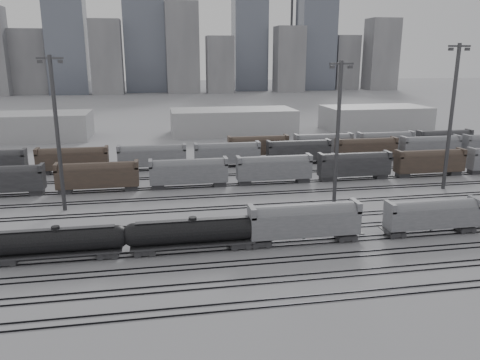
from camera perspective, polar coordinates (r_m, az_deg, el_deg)
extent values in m
plane|color=#A2A3A7|center=(63.08, 4.22, -8.27)|extent=(900.00, 900.00, 0.00)
cube|color=black|center=(50.39, 8.48, -14.61)|extent=(220.00, 0.07, 0.16)
cube|color=black|center=(51.58, 7.97, -13.85)|extent=(220.00, 0.07, 0.16)
cube|color=black|center=(54.57, 6.79, -12.11)|extent=(220.00, 0.07, 0.16)
cube|color=black|center=(55.80, 6.36, -11.46)|extent=(220.00, 0.07, 0.16)
cube|color=black|center=(58.89, 5.37, -9.96)|extent=(220.00, 0.07, 0.16)
cube|color=black|center=(60.14, 5.00, -9.40)|extent=(220.00, 0.07, 0.16)
cube|color=black|center=(63.30, 4.16, -8.10)|extent=(220.00, 0.07, 0.16)
cube|color=black|center=(64.58, 3.84, -7.62)|extent=(220.00, 0.07, 0.16)
cube|color=black|center=(67.79, 3.11, -6.49)|extent=(220.00, 0.07, 0.16)
cube|color=black|center=(69.09, 2.84, -6.06)|extent=(220.00, 0.07, 0.16)
cube|color=black|center=(72.35, 2.21, -5.07)|extent=(220.00, 0.07, 0.16)
cube|color=black|center=(73.67, 1.97, -4.70)|extent=(220.00, 0.07, 0.16)
cube|color=black|center=(78.82, 1.12, -3.37)|extent=(220.00, 0.07, 0.16)
cube|color=black|center=(80.16, 0.92, -3.05)|extent=(220.00, 0.07, 0.16)
cube|color=black|center=(85.38, 0.20, -1.92)|extent=(220.00, 0.07, 0.16)
cube|color=black|center=(86.73, 0.03, -1.65)|extent=(220.00, 0.07, 0.16)
cube|color=black|center=(92.00, -0.59, -0.68)|extent=(220.00, 0.07, 0.16)
cube|color=black|center=(93.37, -0.73, -0.45)|extent=(220.00, 0.07, 0.16)
cube|color=black|center=(99.63, -1.35, 0.53)|extent=(220.00, 0.07, 0.16)
cube|color=black|center=(101.01, -1.48, 0.73)|extent=(220.00, 0.07, 0.16)
cube|color=black|center=(107.32, -2.01, 1.57)|extent=(220.00, 0.07, 0.16)
cube|color=black|center=(108.70, -2.12, 1.74)|extent=(220.00, 0.07, 0.16)
cube|color=black|center=(115.05, -2.59, 2.47)|extent=(220.00, 0.07, 0.16)
cube|color=black|center=(116.44, -2.68, 2.62)|extent=(220.00, 0.07, 0.16)
cube|color=#27272A|center=(64.82, -26.55, -8.70)|extent=(2.62, 2.11, 0.70)
cube|color=#27272A|center=(62.39, -15.75, -8.53)|extent=(2.62, 2.11, 0.70)
cube|color=#27272A|center=(63.14, -21.30, -8.24)|extent=(15.60, 2.72, 0.25)
cylinder|color=black|center=(62.56, -21.43, -6.88)|extent=(14.60, 2.92, 2.92)
sphere|color=black|center=(61.48, -14.72, -6.69)|extent=(2.92, 2.92, 2.92)
cylinder|color=black|center=(62.01, -21.57, -5.49)|extent=(1.01, 1.01, 0.50)
cube|color=#27272A|center=(62.04, -21.57, -5.58)|extent=(14.09, 0.91, 0.06)
cube|color=#27272A|center=(62.06, -11.51, -8.37)|extent=(2.70, 2.18, 0.73)
cube|color=#27272A|center=(62.87, 0.02, -7.74)|extent=(2.70, 2.18, 0.73)
cube|color=#27272A|center=(61.95, -5.72, -7.65)|extent=(16.11, 2.81, 0.26)
cylinder|color=black|center=(61.34, -5.76, -6.22)|extent=(15.07, 3.01, 3.01)
sphere|color=black|center=(61.30, -12.84, -6.54)|extent=(3.01, 3.01, 3.01)
sphere|color=black|center=(62.29, 1.20, -5.81)|extent=(3.01, 3.01, 3.01)
cylinder|color=black|center=(60.76, -5.80, -4.75)|extent=(1.04, 1.04, 0.52)
cube|color=#27272A|center=(60.79, -5.80, -4.85)|extent=(14.55, 0.94, 0.06)
cube|color=#27272A|center=(63.38, 2.51, -7.58)|extent=(2.62, 2.12, 0.71)
cube|color=#27272A|center=(66.93, 12.74, -6.70)|extent=(2.62, 2.12, 0.71)
cube|color=gray|center=(64.06, 7.84, -5.19)|extent=(15.13, 3.03, 3.23)
cylinder|color=gray|center=(63.65, 7.88, -4.17)|extent=(13.72, 2.92, 2.92)
cube|color=gray|center=(61.60, 1.45, -3.89)|extent=(0.71, 3.03, 1.41)
cube|color=gray|center=(65.95, 13.92, -3.06)|extent=(0.71, 3.03, 1.41)
cone|color=#27272A|center=(64.75, 7.78, -6.83)|extent=(2.42, 2.42, 0.91)
cube|color=#27272A|center=(70.09, 18.39, -6.16)|extent=(2.37, 1.91, 0.64)
cube|color=#27272A|center=(75.79, 25.71, -5.32)|extent=(2.37, 1.91, 0.64)
cube|color=gray|center=(72.11, 22.36, -4.14)|extent=(13.67, 2.73, 2.92)
cylinder|color=gray|center=(71.78, 22.45, -3.31)|extent=(12.39, 2.64, 2.64)
cube|color=gray|center=(68.31, 17.85, -3.14)|extent=(0.64, 2.73, 1.28)
cube|color=gray|center=(75.26, 26.73, -2.40)|extent=(0.64, 2.73, 1.28)
cone|color=#27272A|center=(72.67, 22.22, -5.47)|extent=(2.19, 2.19, 0.82)
cylinder|color=#3C3C3F|center=(80.17, -21.35, 5.04)|extent=(0.64, 0.64, 24.94)
cube|color=#3C3C3F|center=(79.22, -22.19, 13.59)|extent=(3.99, 0.30, 0.30)
cube|color=#3C3C3F|center=(79.53, -23.23, 13.13)|extent=(0.70, 0.50, 0.50)
cube|color=#3C3C3F|center=(78.95, -21.06, 13.33)|extent=(0.70, 0.50, 0.50)
cylinder|color=#3C3C3F|center=(76.31, 11.79, 4.98)|extent=(0.62, 0.62, 24.11)
cube|color=#3C3C3F|center=(75.26, 12.26, 13.69)|extent=(3.86, 0.29, 0.29)
cube|color=#3C3C3F|center=(74.74, 11.19, 13.37)|extent=(0.68, 0.48, 0.48)
cube|color=#3C3C3F|center=(75.82, 13.28, 13.28)|extent=(0.68, 0.48, 0.48)
cylinder|color=#3C3C3F|center=(95.82, 24.34, 6.83)|extent=(0.69, 0.69, 27.03)
cube|color=#3C3C3F|center=(95.17, 25.19, 14.56)|extent=(4.32, 0.32, 0.32)
cube|color=#3C3C3F|center=(94.26, 24.32, 14.33)|extent=(0.76, 0.54, 0.54)
cube|color=#3C3C3F|center=(96.09, 25.97, 14.14)|extent=(0.76, 0.54, 0.54)
cube|color=#27272A|center=(95.10, -27.15, -0.14)|extent=(15.00, 3.00, 5.60)
cube|color=#4C3B30|center=(91.50, -16.94, 0.33)|extent=(15.00, 3.00, 5.60)
cube|color=gray|center=(90.99, -6.26, 0.82)|extent=(15.00, 3.00, 5.60)
cube|color=gray|center=(93.61, 4.17, 1.27)|extent=(15.00, 3.00, 5.60)
cube|color=#27272A|center=(99.13, 13.74, 1.64)|extent=(15.00, 3.00, 5.60)
cube|color=#4C3B30|center=(107.08, 22.10, 1.94)|extent=(15.00, 3.00, 5.60)
cube|color=#4C3B30|center=(107.96, -19.71, 2.26)|extent=(15.00, 3.00, 5.60)
cube|color=gray|center=(106.41, -10.65, 2.71)|extent=(15.00, 3.00, 5.60)
cube|color=gray|center=(107.56, -1.55, 3.09)|extent=(15.00, 3.00, 5.60)
cube|color=#27272A|center=(111.33, 7.14, 3.38)|extent=(15.00, 3.00, 5.60)
cube|color=#4C3B30|center=(117.46, 15.11, 3.58)|extent=(15.00, 3.00, 5.60)
cube|color=gray|center=(125.61, 22.16, 3.70)|extent=(15.00, 3.00, 5.60)
cube|color=#4C3B30|center=(116.89, 2.23, 4.03)|extent=(15.00, 3.00, 5.60)
cube|color=gray|center=(121.63, 10.10, 4.24)|extent=(15.00, 3.00, 5.60)
cube|color=gray|center=(128.47, 17.25, 4.36)|extent=(15.00, 3.00, 5.60)
cube|color=#27272A|center=(137.08, 23.60, 4.41)|extent=(15.00, 3.00, 5.60)
cube|color=#AAAAAD|center=(159.11, -26.76, 5.79)|extent=(50.00, 18.00, 8.00)
cube|color=#AAAAAD|center=(154.53, -0.88, 7.15)|extent=(40.00, 18.00, 8.00)
cube|color=#AAAAAD|center=(169.87, 16.14, 7.27)|extent=(35.00, 18.00, 8.00)
cube|color=#949496|center=(345.59, -24.27, 12.97)|extent=(22.00, 17.60, 42.00)
cube|color=slate|center=(340.97, -20.38, 16.54)|extent=(25.00, 20.00, 80.00)
cube|color=#949496|center=(337.48, -15.82, 14.20)|extent=(20.00, 16.00, 48.00)
cube|color=slate|center=(336.93, -11.66, 18.45)|extent=(28.00, 22.40, 95.00)
cube|color=#949496|center=(336.74, -7.09, 15.65)|extent=(22.00, 17.60, 60.00)
cube|color=#949496|center=(339.13, -2.68, 13.88)|extent=(18.00, 14.40, 38.00)
cube|color=slate|center=(343.46, 1.60, 16.73)|extent=(24.00, 19.20, 72.00)
cube|color=#949496|center=(349.23, 5.74, 14.42)|extent=(20.00, 16.00, 45.00)
cube|color=slate|center=(357.33, 9.88, 17.74)|extent=(26.00, 20.80, 88.00)
cube|color=#949496|center=(365.99, 13.50, 13.72)|extent=(18.00, 14.40, 40.00)
cube|color=#949496|center=(376.55, 17.16, 14.42)|extent=(22.00, 17.60, 52.00)
cylinder|color=#3C3C3F|center=(362.32, -13.27, 18.49)|extent=(1.80, 1.80, 100.00)
cylinder|color=#3C3C3F|center=(376.85, 6.31, 18.62)|extent=(1.80, 1.80, 100.00)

